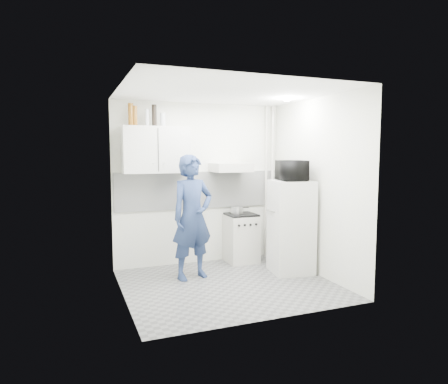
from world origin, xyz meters
name	(u,v)px	position (x,y,z in m)	size (l,w,h in m)	color
floor	(228,284)	(0.00, 0.00, 0.00)	(2.80, 2.80, 0.00)	slate
ceiling	(228,92)	(0.00, 0.00, 2.60)	(2.80, 2.80, 0.00)	white
wall_back	(200,184)	(0.00, 1.25, 1.30)	(2.80, 2.80, 0.00)	silver
wall_left	(122,194)	(-1.40, 0.00, 1.30)	(2.60, 2.60, 0.00)	silver
wall_right	(316,187)	(1.40, 0.00, 1.30)	(2.60, 2.60, 0.00)	silver
person	(192,217)	(-0.37, 0.47, 0.89)	(0.65, 0.43, 1.78)	navy
stove	(241,239)	(0.64, 1.00, 0.39)	(0.49, 0.49, 0.78)	beige
fridge	(291,227)	(1.10, 0.20, 0.70)	(0.58, 0.58, 1.39)	beige
stove_top	(241,215)	(0.64, 1.00, 0.79)	(0.47, 0.47, 0.03)	black
saucepan	(237,210)	(0.59, 1.08, 0.86)	(0.20, 0.20, 0.11)	silver
microwave	(292,171)	(1.10, 0.20, 1.54)	(0.37, 0.54, 0.30)	black
bottle_a	(131,115)	(-1.11, 1.07, 2.36)	(0.08, 0.08, 0.33)	brown
bottle_b	(135,116)	(-1.05, 1.07, 2.35)	(0.08, 0.08, 0.29)	brown
bottle_c	(147,118)	(-0.88, 1.07, 2.33)	(0.06, 0.06, 0.25)	#B2B7BC
bottle_d	(154,116)	(-0.76, 1.07, 2.36)	(0.07, 0.07, 0.32)	black
canister_a	(163,120)	(-0.63, 1.07, 2.30)	(0.08, 0.08, 0.20)	#B2B7BC
upper_cabinet	(156,150)	(-0.75, 1.07, 1.85)	(1.00, 0.35, 0.70)	beige
range_hood	(231,168)	(0.45, 1.00, 1.57)	(0.60, 0.50, 0.14)	beige
backsplash	(200,190)	(0.00, 1.24, 1.20)	(2.74, 0.03, 0.60)	white
pipe_a	(272,182)	(1.30, 1.17, 1.30)	(0.05, 0.05, 2.60)	beige
pipe_b	(266,182)	(1.18, 1.17, 1.30)	(0.04, 0.04, 2.60)	beige
ceiling_spot_fixture	(287,100)	(1.00, 0.20, 2.57)	(0.10, 0.10, 0.02)	white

